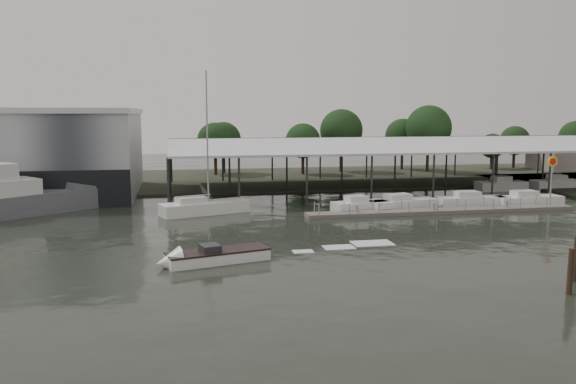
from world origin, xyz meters
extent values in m
plane|color=#222820|center=(0.00, 0.00, 0.00)|extent=(200.00, 200.00, 0.00)
cube|color=#363A2B|center=(0.00, 42.00, 0.10)|extent=(140.00, 30.00, 0.30)
cube|color=#A3A9AE|center=(-28.00, 30.00, 5.00)|extent=(24.00, 20.00, 10.00)
cube|color=black|center=(-28.00, 19.95, 2.00)|extent=(24.00, 0.30, 4.00)
cube|color=silver|center=(-28.00, 30.00, 10.20)|extent=(24.50, 20.50, 0.60)
cube|color=#2D2F32|center=(17.00, 28.00, 6.76)|extent=(58.00, 0.40, 0.30)
cylinder|color=#2D2F32|center=(-12.00, 16.50, 2.75)|extent=(0.24, 0.24, 5.50)
cylinder|color=#2D2F32|center=(-12.00, 39.50, 2.75)|extent=(0.24, 0.24, 5.50)
cylinder|color=#2D2F32|center=(46.00, 39.50, 2.75)|extent=(0.24, 0.24, 5.50)
cube|color=#66615A|center=(15.00, 10.00, 0.20)|extent=(28.00, 2.00, 0.40)
cylinder|color=#929498|center=(2.00, 9.10, 0.80)|extent=(0.10, 0.10, 1.20)
cylinder|color=#929498|center=(28.00, 10.90, 0.80)|extent=(0.10, 0.10, 1.20)
cube|color=#929498|center=(14.00, 10.00, 0.70)|extent=(0.30, 0.30, 0.70)
cylinder|color=#929498|center=(27.00, 10.00, 2.50)|extent=(0.16, 0.16, 5.00)
cylinder|color=yellow|center=(27.00, 10.00, 5.00)|extent=(1.10, 0.12, 1.10)
cylinder|color=red|center=(27.00, 9.93, 5.00)|extent=(0.70, 0.05, 0.70)
cube|color=gray|center=(55.00, 45.00, 2.00)|extent=(10.00, 8.00, 4.00)
cube|color=slate|center=(-27.71, 16.11, 0.90)|extent=(16.94, 14.98, 2.40)
cube|color=slate|center=(-21.57, 21.07, 1.90)|extent=(5.52, 5.69, 1.85)
cube|color=white|center=(-8.47, 14.15, 0.50)|extent=(9.10, 5.36, 1.40)
cube|color=silver|center=(-9.78, 13.68, 1.40)|extent=(3.23, 2.62, 0.80)
cylinder|color=#929498|center=(-8.05, 14.29, 7.54)|extent=(0.16, 0.16, 12.99)
cylinder|color=#929498|center=(-9.54, 13.77, 1.90)|extent=(3.34, 1.28, 0.12)
cube|color=white|center=(-8.38, -4.52, 0.35)|extent=(7.17, 3.70, 0.90)
cone|color=white|center=(-11.64, -5.39, 0.35)|extent=(2.06, 2.34, 2.00)
cube|color=black|center=(-8.38, -4.52, 0.75)|extent=(7.18, 3.76, 0.12)
cube|color=#2D2F32|center=(-8.91, -4.66, 1.00)|extent=(1.52, 1.66, 0.50)
cube|color=silver|center=(-2.15, -2.86, 0.02)|extent=(2.30, 1.50, 0.04)
cube|color=silver|center=(0.75, -2.09, 0.02)|extent=(3.10, 2.00, 0.04)
cube|color=silver|center=(3.65, -1.32, 0.02)|extent=(3.90, 2.50, 0.04)
cube|color=white|center=(7.21, 12.39, 0.50)|extent=(6.20, 3.26, 1.10)
cube|color=silver|center=(6.71, 12.39, 1.30)|extent=(2.32, 1.96, 0.70)
cube|color=white|center=(11.83, 12.73, 0.50)|extent=(7.89, 3.88, 1.10)
cube|color=silver|center=(11.33, 12.73, 1.30)|extent=(2.95, 2.17, 0.70)
cube|color=white|center=(19.86, 13.23, 0.50)|extent=(7.45, 2.46, 1.10)
cube|color=silver|center=(19.36, 13.23, 1.30)|extent=(2.64, 1.70, 0.70)
cube|color=white|center=(26.23, 12.58, 0.50)|extent=(7.46, 2.37, 1.10)
cube|color=silver|center=(25.73, 12.58, 1.30)|extent=(2.63, 1.67, 0.70)
cylinder|color=#38291C|center=(10.24, -15.02, 1.00)|extent=(0.32, 0.32, 3.19)
cylinder|color=#38291C|center=(12.15, -13.00, 1.08)|extent=(0.32, 0.32, 3.36)
cylinder|color=#301D15|center=(-5.26, 47.71, 2.03)|extent=(0.50, 0.50, 4.06)
sphere|color=#1F3D19|center=(-5.26, 47.71, 5.68)|extent=(5.68, 5.68, 5.68)
cylinder|color=#301D15|center=(-3.81, 49.88, 2.04)|extent=(0.50, 0.50, 4.08)
sphere|color=#1F3D19|center=(-3.81, 49.88, 5.71)|extent=(5.71, 5.71, 5.71)
cylinder|color=#301D15|center=(8.54, 46.04, 1.99)|extent=(0.50, 0.50, 3.98)
sphere|color=#1F3D19|center=(8.54, 46.04, 5.58)|extent=(5.58, 5.58, 5.58)
cylinder|color=#301D15|center=(15.66, 48.79, 2.53)|extent=(0.50, 0.50, 5.07)
sphere|color=#1F3D19|center=(15.66, 48.79, 7.09)|extent=(7.09, 7.09, 7.09)
cylinder|color=#301D15|center=(27.26, 50.70, 2.15)|extent=(0.50, 0.50, 4.30)
sphere|color=#1F3D19|center=(27.26, 50.70, 6.02)|extent=(6.02, 6.02, 6.02)
cylinder|color=#301D15|center=(29.78, 45.82, 2.68)|extent=(0.50, 0.50, 5.37)
sphere|color=#1F3D19|center=(29.78, 45.82, 7.51)|extent=(7.51, 7.51, 7.51)
cylinder|color=#301D15|center=(42.79, 48.00, 1.54)|extent=(0.50, 0.50, 3.07)
sphere|color=#1F3D19|center=(42.79, 48.00, 4.30)|extent=(4.30, 4.30, 4.30)
cylinder|color=#301D15|center=(47.56, 48.75, 1.84)|extent=(0.50, 0.50, 3.68)
sphere|color=#1F3D19|center=(47.56, 48.75, 5.15)|extent=(5.15, 5.15, 5.15)
cylinder|color=#301D15|center=(58.81, 47.64, 2.05)|extent=(0.50, 0.50, 4.10)
sphere|color=#1F3D19|center=(58.81, 47.64, 5.74)|extent=(5.74, 5.74, 5.74)
camera|label=1|loc=(-10.67, -41.49, 9.92)|focal=35.00mm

